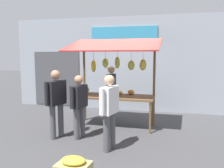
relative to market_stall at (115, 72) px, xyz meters
name	(u,v)px	position (x,y,z in m)	size (l,w,h in m)	color
ground_plane	(115,126)	(-0.01, 0.05, -1.54)	(40.00, 40.00, 0.00)	#424244
street_backdrop	(127,64)	(0.05, -2.14, 0.16)	(9.00, 0.30, 3.40)	#8C939E
market_stall	(115,72)	(0.00, 0.00, 0.00)	(2.50, 1.46, 2.50)	brown
vendor_with_sunhat	(111,88)	(0.28, -0.70, -0.54)	(0.44, 0.71, 1.68)	#4C4C51
shopper_in_grey_tee	(79,103)	(0.59, 1.19, -0.66)	(0.30, 0.66, 1.54)	#4C4C51
shopper_with_shopping_bag	(109,107)	(-0.31, 1.72, -0.61)	(0.32, 0.68, 1.61)	#4C4C51
shopper_in_striped_shirt	(56,99)	(1.14, 1.31, -0.58)	(0.35, 0.68, 1.66)	#4C4C51
produce_crate_near	(73,168)	(-0.03, 2.99, -1.38)	(0.58, 0.45, 0.36)	tan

